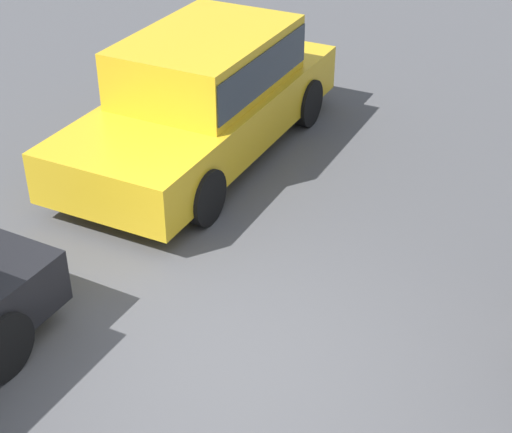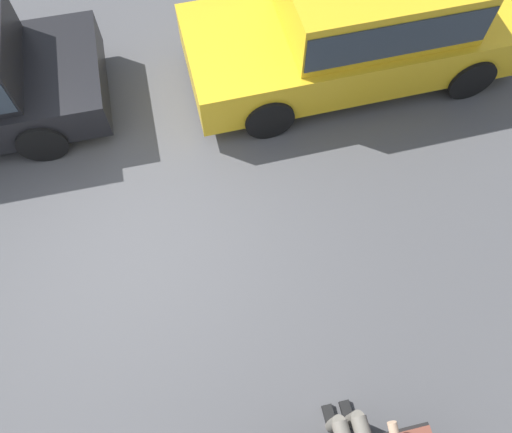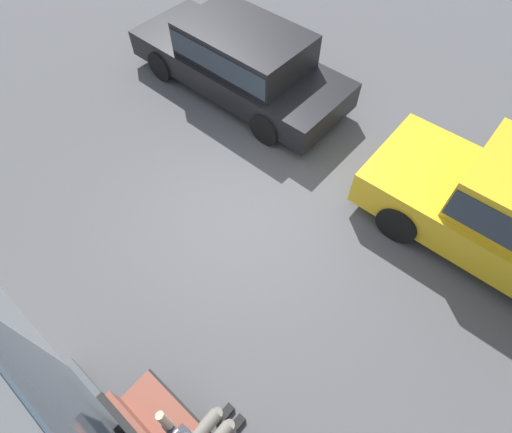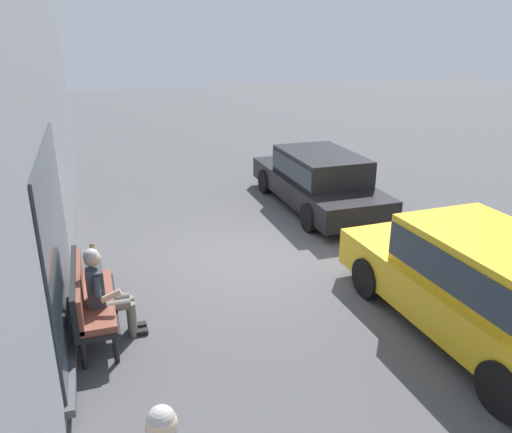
{
  "view_description": "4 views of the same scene",
  "coord_description": "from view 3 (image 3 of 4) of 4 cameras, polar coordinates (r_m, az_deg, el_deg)",
  "views": [
    {
      "loc": [
        4.22,
        2.6,
        4.65
      ],
      "look_at": [
        -0.68,
        -0.0,
        1.15
      ],
      "focal_mm": 55.0,
      "sensor_mm": 36.0,
      "label": 1
    },
    {
      "loc": [
        -0.89,
        2.6,
        5.36
      ],
      "look_at": [
        -1.38,
        0.44,
        1.07
      ],
      "focal_mm": 35.0,
      "sensor_mm": 36.0,
      "label": 2
    },
    {
      "loc": [
        -2.49,
        2.6,
        5.3
      ],
      "look_at": [
        -0.53,
        0.35,
        0.95
      ],
      "focal_mm": 28.0,
      "sensor_mm": 36.0,
      "label": 3
    },
    {
      "loc": [
        -8.06,
        2.6,
        3.99
      ],
      "look_at": [
        -0.9,
        0.23,
        1.17
      ],
      "focal_mm": 35.0,
      "sensor_mm": 36.0,
      "label": 4
    }
  ],
  "objects": [
    {
      "name": "ground_plane",
      "position": [
        6.41,
        -1.52,
        -0.36
      ],
      "size": [
        60.0,
        60.0,
        0.0
      ],
      "primitive_type": "plane",
      "color": "#4C4C4F"
    },
    {
      "name": "parked_car_mid",
      "position": [
        8.22,
        -2.17,
        21.74
      ],
      "size": [
        4.54,
        1.81,
        1.36
      ],
      "color": "black",
      "rests_on": "ground_plane"
    }
  ]
}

